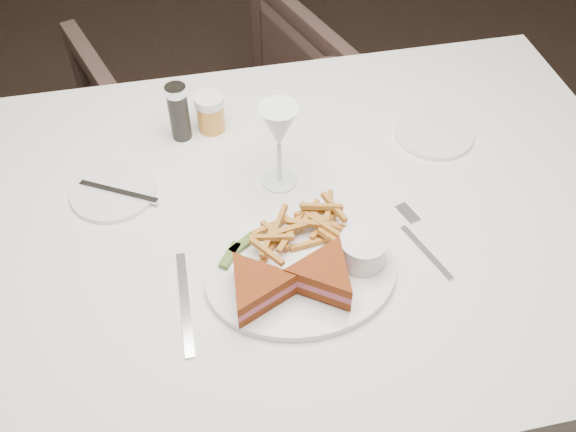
# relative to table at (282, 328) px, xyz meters

# --- Properties ---
(ground) EXTENTS (5.00, 5.00, 0.00)m
(ground) POSITION_rel_table_xyz_m (0.16, 0.37, -0.38)
(ground) COLOR black
(ground) RESTS_ON ground
(table) EXTENTS (1.45, 1.00, 0.75)m
(table) POSITION_rel_table_xyz_m (0.00, 0.00, 0.00)
(table) COLOR white
(table) RESTS_ON ground
(chair_far) EXTENTS (0.82, 0.79, 0.70)m
(chair_far) POSITION_rel_table_xyz_m (0.00, 0.81, -0.03)
(chair_far) COLOR #443029
(chair_far) RESTS_ON ground
(table_setting) EXTENTS (0.81, 0.61, 0.18)m
(table_setting) POSITION_rel_table_xyz_m (-0.00, -0.05, 0.41)
(table_setting) COLOR white
(table_setting) RESTS_ON table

